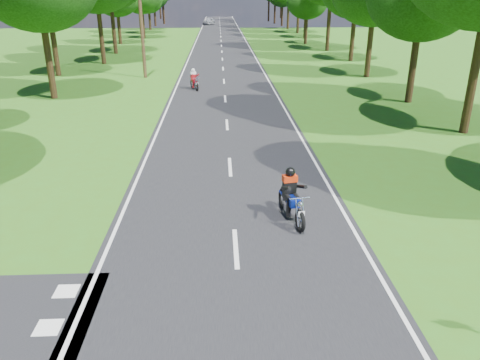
{
  "coord_description": "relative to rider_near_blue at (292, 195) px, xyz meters",
  "views": [
    {
      "loc": [
        -0.36,
        -8.49,
        6.16
      ],
      "look_at": [
        0.2,
        4.0,
        1.1
      ],
      "focal_mm": 35.0,
      "sensor_mm": 36.0,
      "label": 1
    }
  ],
  "objects": [
    {
      "name": "rider_far_red",
      "position": [
        -3.67,
        19.51,
        -0.08
      ],
      "size": [
        1.0,
        1.72,
        1.36
      ],
      "primitive_type": null,
      "rotation": [
        0.0,
        0.0,
        0.3
      ],
      "color": "#A20C20",
      "rests_on": "main_road"
    },
    {
      "name": "ground",
      "position": [
        -1.65,
        -3.59,
        -0.79
      ],
      "size": [
        160.0,
        160.0,
        0.0
      ],
      "primitive_type": "plane",
      "color": "#336116",
      "rests_on": "ground"
    },
    {
      "name": "rider_near_blue",
      "position": [
        0.0,
        0.0,
        0.0
      ],
      "size": [
        0.94,
        1.92,
        1.53
      ],
      "primitive_type": null,
      "rotation": [
        0.0,
        0.0,
        0.18
      ],
      "color": "navy",
      "rests_on": "main_road"
    },
    {
      "name": "main_road",
      "position": [
        -1.65,
        46.41,
        -0.78
      ],
      "size": [
        7.0,
        140.0,
        0.02
      ],
      "primitive_type": "cube",
      "color": "black",
      "rests_on": "ground"
    },
    {
      "name": "distant_car",
      "position": [
        -3.83,
        84.69,
        -0.13
      ],
      "size": [
        2.66,
        4.0,
        1.27
      ],
      "primitive_type": "imported",
      "rotation": [
        0.0,
        0.0,
        -0.35
      ],
      "color": "#B5B7BC",
      "rests_on": "main_road"
    },
    {
      "name": "road_markings",
      "position": [
        -1.79,
        44.54,
        -0.76
      ],
      "size": [
        7.4,
        140.0,
        0.01
      ],
      "color": "silver",
      "rests_on": "main_road"
    },
    {
      "name": "telegraph_pole",
      "position": [
        -7.65,
        24.41,
        3.29
      ],
      "size": [
        1.2,
        0.26,
        8.0
      ],
      "color": "#382616",
      "rests_on": "ground"
    }
  ]
}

